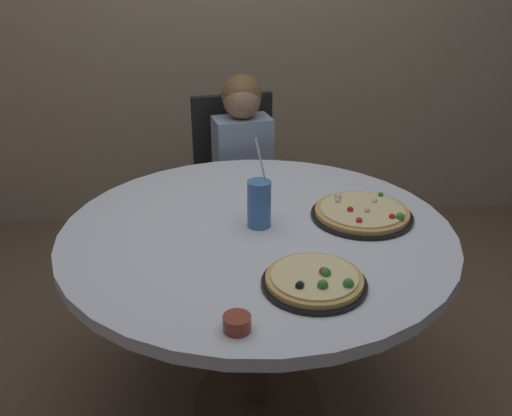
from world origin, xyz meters
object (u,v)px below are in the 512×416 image
at_px(chair_wooden, 238,182).
at_px(soda_cup, 259,204).
at_px(dining_table, 257,251).
at_px(diner_child, 247,205).
at_px(pizza_cheese, 362,213).
at_px(pizza_veggie, 315,281).
at_px(sauce_bowl, 237,323).

xyz_separation_m(chair_wooden, soda_cup, (0.03, -0.91, 0.30)).
height_order(dining_table, diner_child, diner_child).
height_order(diner_child, pizza_cheese, diner_child).
height_order(dining_table, pizza_cheese, pizza_cheese).
relative_size(chair_wooden, soda_cup, 3.10).
height_order(pizza_veggie, sauce_bowl, pizza_veggie).
relative_size(dining_table, diner_child, 1.21).
relative_size(pizza_veggie, soda_cup, 0.96).
distance_m(chair_wooden, sauce_bowl, 1.49).
height_order(dining_table, chair_wooden, chair_wooden).
relative_size(pizza_veggie, pizza_cheese, 0.84).
height_order(dining_table, soda_cup, soda_cup).
relative_size(dining_table, chair_wooden, 1.37).
height_order(chair_wooden, soda_cup, soda_cup).
bearing_deg(soda_cup, sauce_bowl, -100.49).
distance_m(diner_child, pizza_cheese, 0.83).
bearing_deg(sauce_bowl, chair_wooden, 87.01).
xyz_separation_m(chair_wooden, sauce_bowl, (-0.08, -1.47, 0.24)).
xyz_separation_m(dining_table, pizza_veggie, (0.13, -0.36, 0.11)).
bearing_deg(sauce_bowl, dining_table, 79.99).
bearing_deg(soda_cup, diner_child, 89.44).
bearing_deg(soda_cup, pizza_veggie, -72.28).
bearing_deg(chair_wooden, pizza_veggie, -83.51).
bearing_deg(chair_wooden, soda_cup, -88.36).
relative_size(diner_child, pizza_cheese, 3.08).
xyz_separation_m(dining_table, diner_child, (0.02, 0.75, -0.18)).
relative_size(chair_wooden, pizza_cheese, 2.71).
distance_m(chair_wooden, diner_child, 0.19).
relative_size(pizza_cheese, soda_cup, 1.15).
bearing_deg(pizza_veggie, diner_child, 95.83).
xyz_separation_m(pizza_veggie, sauce_bowl, (-0.22, -0.18, 0.00)).
height_order(soda_cup, sauce_bowl, soda_cup).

